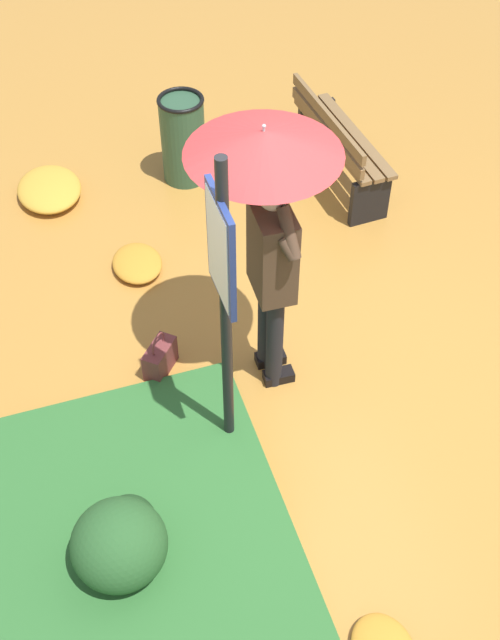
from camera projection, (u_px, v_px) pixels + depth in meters
ground_plane at (316, 383)px, 5.97m from camera, size 18.00×18.00×0.00m
person_with_umbrella at (268, 199)px, 4.96m from camera, size 0.96×0.96×2.04m
info_sign_post at (223, 284)px, 4.61m from camera, size 0.44×0.07×2.30m
handbag at (160, 358)px, 5.97m from camera, size 0.32×0.30×0.37m
park_bench at (339, 143)px, 7.35m from camera, size 1.40×0.44×0.75m
trash_bin at (183, 139)px, 7.37m from camera, size 0.42×0.42×0.83m
shrub_cluster at (121, 540)px, 4.84m from camera, size 0.63×0.58×0.52m
leaf_pile_near_person at (137, 263)px, 6.77m from camera, size 0.51×0.41×0.11m
leaf_pile_far_path at (49, 189)px, 7.42m from camera, size 0.71×0.57×0.16m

